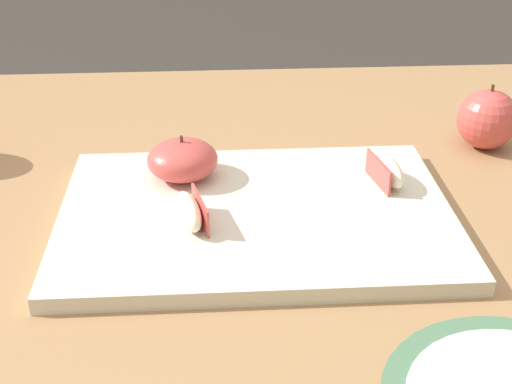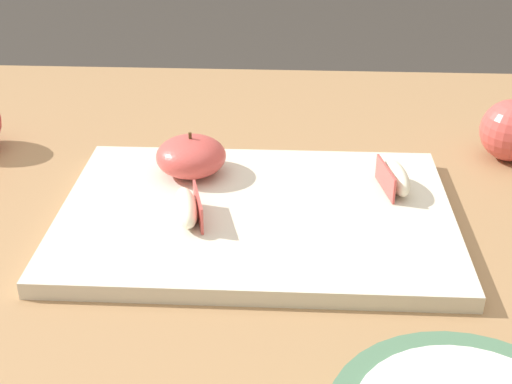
# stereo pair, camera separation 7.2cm
# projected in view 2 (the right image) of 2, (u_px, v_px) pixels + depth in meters

# --- Properties ---
(dining_table) EXTENTS (1.11, 0.97, 0.75)m
(dining_table) POSITION_uv_depth(u_px,v_px,m) (188.00, 302.00, 0.79)
(dining_table) COLOR #9E754C
(dining_table) RESTS_ON ground_plane
(cutting_board) EXTENTS (0.40, 0.28, 0.02)m
(cutting_board) POSITION_uv_depth(u_px,v_px,m) (256.00, 216.00, 0.73)
(cutting_board) COLOR beige
(cutting_board) RESTS_ON dining_table
(apple_half_skin_up) EXTENTS (0.08, 0.08, 0.05)m
(apple_half_skin_up) POSITION_uv_depth(u_px,v_px,m) (195.00, 156.00, 0.79)
(apple_half_skin_up) COLOR #D14C47
(apple_half_skin_up) RESTS_ON cutting_board
(apple_wedge_right) EXTENTS (0.04, 0.07, 0.03)m
(apple_wedge_right) POSITION_uv_depth(u_px,v_px,m) (395.00, 178.00, 0.76)
(apple_wedge_right) COLOR #F4EACC
(apple_wedge_right) RESTS_ON cutting_board
(apple_wedge_front) EXTENTS (0.04, 0.07, 0.03)m
(apple_wedge_front) POSITION_uv_depth(u_px,v_px,m) (187.00, 207.00, 0.70)
(apple_wedge_front) COLOR #F4EACC
(apple_wedge_front) RESTS_ON cutting_board
(whole_apple_pink_lady) EXTENTS (0.07, 0.07, 0.08)m
(whole_apple_pink_lady) POSITION_uv_depth(u_px,v_px,m) (512.00, 130.00, 0.86)
(whole_apple_pink_lady) COLOR #D14C47
(whole_apple_pink_lady) RESTS_ON dining_table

